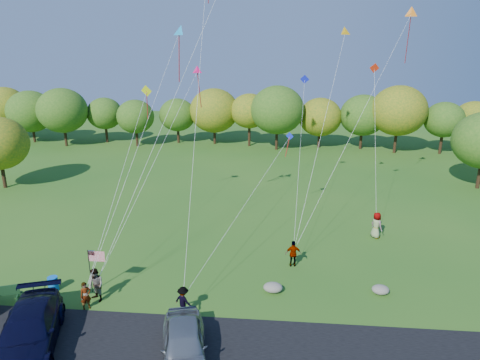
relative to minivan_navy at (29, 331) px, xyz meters
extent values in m
plane|color=#285F1B|center=(6.48, 4.06, -0.94)|extent=(140.00, 140.00, 0.00)
cube|color=black|center=(6.48, 0.06, -0.91)|extent=(44.00, 6.00, 0.06)
cylinder|color=#362313|center=(-28.69, 42.74, 0.56)|extent=(0.36, 0.36, 3.00)
ellipsoid|color=#346018|center=(-28.69, 42.74, 3.82)|extent=(5.42, 5.42, 4.88)
cylinder|color=#362313|center=(-23.81, 42.63, 0.65)|extent=(0.36, 0.36, 3.19)
ellipsoid|color=#346018|center=(-23.81, 42.63, 4.53)|extent=(7.01, 7.01, 6.31)
cylinder|color=#362313|center=(-18.19, 42.15, 0.26)|extent=(0.36, 0.36, 2.41)
ellipsoid|color=#2A5B18|center=(-18.19, 42.15, 3.63)|extent=(6.67, 6.67, 6.01)
cylinder|color=#362313|center=(-13.43, 42.82, 0.62)|extent=(0.36, 0.36, 3.13)
ellipsoid|color=#2A5B18|center=(-13.43, 42.82, 4.46)|extent=(7.01, 7.01, 6.31)
cylinder|color=#362313|center=(-8.22, 41.22, 0.52)|extent=(0.36, 0.36, 2.94)
ellipsoid|color=#346018|center=(-8.22, 41.22, 3.61)|extent=(4.97, 4.97, 4.47)
cylinder|color=#362313|center=(-3.47, 41.95, 0.40)|extent=(0.36, 0.36, 2.70)
ellipsoid|color=#2A5B18|center=(-3.47, 41.95, 3.44)|extent=(5.19, 5.19, 4.67)
cylinder|color=#362313|center=(1.77, 40.73, 0.54)|extent=(0.36, 0.36, 2.97)
ellipsoid|color=#2A5B18|center=(1.77, 40.73, 4.29)|extent=(6.97, 6.97, 6.28)
cylinder|color=#362313|center=(6.46, 43.90, 0.55)|extent=(0.36, 0.36, 2.99)
ellipsoid|color=#2A5B18|center=(6.46, 43.90, 3.74)|extent=(5.22, 5.22, 4.70)
cylinder|color=#362313|center=(11.90, 42.24, 0.63)|extent=(0.36, 0.36, 3.14)
ellipsoid|color=#2A5B18|center=(11.90, 42.24, 4.38)|extent=(6.69, 6.69, 6.02)
cylinder|color=#362313|center=(16.29, 43.02, 0.35)|extent=(0.36, 0.36, 2.60)
ellipsoid|color=#2A5B18|center=(16.29, 43.02, 3.85)|extent=(6.75, 6.75, 6.08)
cylinder|color=#362313|center=(21.60, 42.86, 0.17)|extent=(0.36, 0.36, 2.24)
ellipsoid|color=#2A5B18|center=(21.60, 42.86, 3.01)|extent=(5.30, 5.30, 4.77)
cylinder|color=#362313|center=(26.64, 41.00, 0.57)|extent=(0.36, 0.36, 3.04)
ellipsoid|color=#346018|center=(26.64, 41.00, 4.27)|extent=(6.69, 6.69, 6.02)
cylinder|color=#362313|center=(31.36, 41.00, 0.51)|extent=(0.36, 0.36, 2.91)
ellipsoid|color=#2A5B18|center=(31.36, 41.00, 3.68)|extent=(5.28, 5.28, 4.75)
cylinder|color=#362313|center=(36.29, 43.87, 0.30)|extent=(0.36, 0.36, 2.49)
ellipsoid|color=#346018|center=(36.29, 43.87, 3.45)|extent=(5.87, 5.87, 5.29)
cylinder|color=#362313|center=(-15.52, 22.06, 0.36)|extent=(0.36, 0.36, 2.60)
cylinder|color=#362313|center=(30.48, 26.06, 0.46)|extent=(0.36, 0.36, 2.80)
imported|color=black|center=(0.00, 0.00, 0.00)|extent=(4.30, 6.57, 1.77)
imported|color=gray|center=(7.17, -0.19, -0.06)|extent=(3.04, 5.16, 1.65)
imported|color=#4C4C59|center=(1.19, 3.26, -0.17)|extent=(0.67, 0.66, 1.55)
imported|color=#4C4C59|center=(1.41, 4.05, 0.00)|extent=(1.16, 1.10, 1.90)
imported|color=#4C4C59|center=(6.37, 3.26, -0.16)|extent=(1.16, 0.96, 1.57)
imported|color=#4C4C59|center=(12.14, 8.87, -0.09)|extent=(1.04, 0.51, 1.71)
imported|color=#4C4C59|center=(18.19, 13.63, 0.02)|extent=(1.04, 1.12, 1.93)
cube|color=#14381A|center=(-3.57, 3.50, -0.51)|extent=(1.80, 0.79, 0.06)
cube|color=#14381A|center=(-3.57, 3.31, -0.19)|extent=(1.78, 0.73, 0.57)
cube|color=#14381A|center=(-2.79, 3.50, -0.73)|extent=(0.25, 0.47, 0.44)
cylinder|color=blue|center=(-1.47, 4.81, -0.53)|extent=(0.56, 0.56, 0.83)
cylinder|color=black|center=(0.76, 4.89, 0.35)|extent=(0.05, 0.05, 2.59)
cube|color=red|center=(1.23, 4.89, 1.29)|extent=(0.93, 0.62, 0.02)
cube|color=navy|center=(0.95, 4.90, 1.47)|extent=(0.37, 0.02, 0.29)
ellipsoid|color=gray|center=(10.93, 5.79, -0.67)|extent=(1.09, 0.85, 0.55)
ellipsoid|color=gray|center=(16.92, 6.14, -0.69)|extent=(0.96, 0.80, 0.50)
cone|color=#1489CA|center=(4.68, 12.18, 13.16)|extent=(1.00, 0.83, 0.82)
cone|color=#C9910D|center=(15.67, 18.18, 13.30)|extent=(0.96, 0.70, 0.79)
cone|color=orange|center=(20.53, 19.35, 14.63)|extent=(1.07, 0.53, 0.99)
cube|color=red|center=(18.00, 18.18, 10.74)|extent=(0.74, 0.23, 0.72)
cube|color=#D7E713|center=(1.14, 16.08, 9.12)|extent=(0.87, 0.28, 0.87)
cube|color=#161FE0|center=(13.12, 22.52, 9.57)|extent=(0.78, 0.27, 0.76)
cone|color=#D00E5D|center=(5.26, 14.80, 10.69)|extent=(0.80, 0.52, 0.68)
cube|color=#1B30F7|center=(11.86, 16.56, 5.81)|extent=(0.57, 0.31, 0.61)
camera|label=1|loc=(10.99, -15.41, 12.32)|focal=32.00mm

